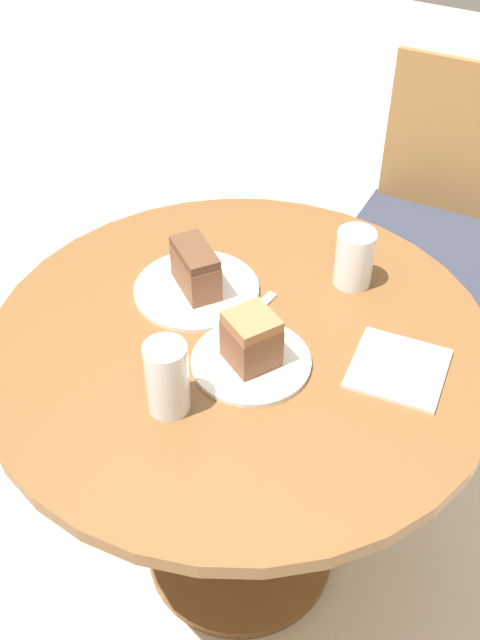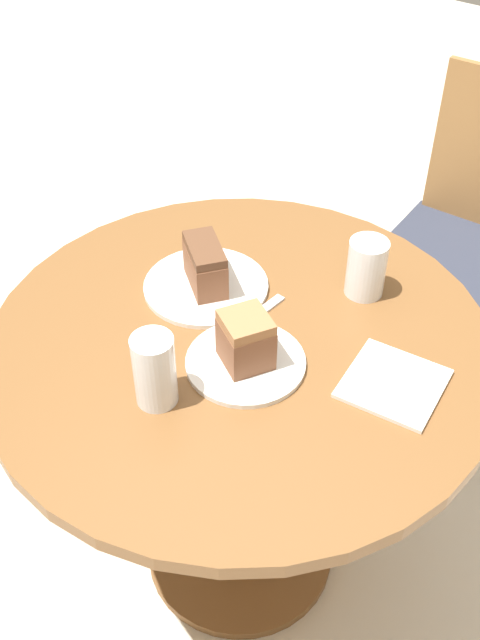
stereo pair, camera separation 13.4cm
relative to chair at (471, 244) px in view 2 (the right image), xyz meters
The scene contains 11 objects.
ground_plane 1.02m from the chair, 96.64° to the right, with size 8.00×8.00×0.00m, color beige.
table 0.91m from the chair, 96.64° to the right, with size 0.94×0.94×0.73m.
chair is the anchor object (origin of this frame).
plate_near 0.99m from the chair, 93.19° to the right, with size 0.21×0.21×0.01m.
plate_far 0.90m from the chair, 106.36° to the right, with size 0.25×0.25×0.01m.
cake_slice_near 1.00m from the chair, 93.19° to the right, with size 0.11×0.11×0.10m.
cake_slice_far 0.92m from the chair, 106.36° to the right, with size 0.13×0.12×0.09m.
glass_lemonade 0.72m from the chair, 89.24° to the right, with size 0.08×0.08×0.12m.
glass_water 1.16m from the chair, 96.28° to the right, with size 0.07×0.07×0.13m.
napkin_stack 0.90m from the chair, 78.02° to the right, with size 0.18×0.18×0.01m.
fork 0.89m from the chair, 97.76° to the right, with size 0.03×0.15×0.00m.
Camera 2 is at (0.61, -0.80, 1.66)m, focal length 42.00 mm.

